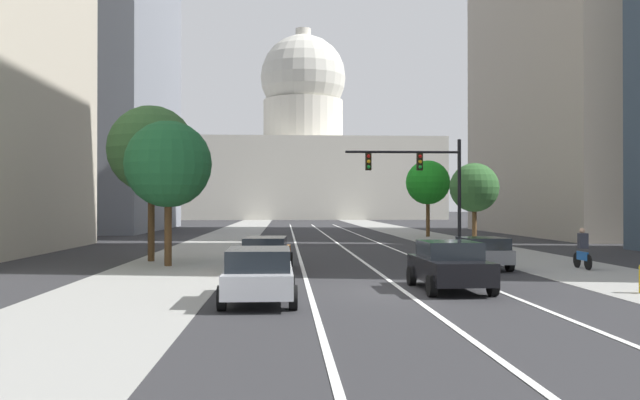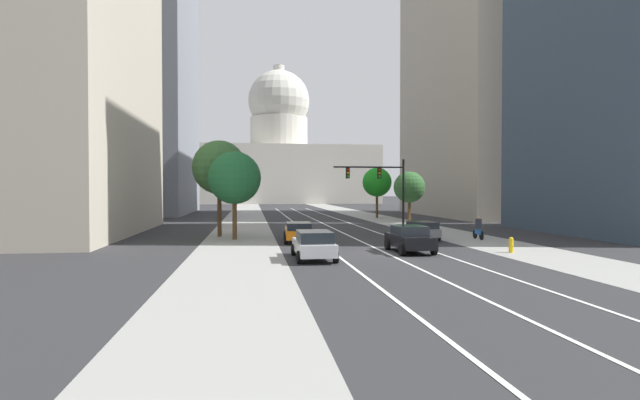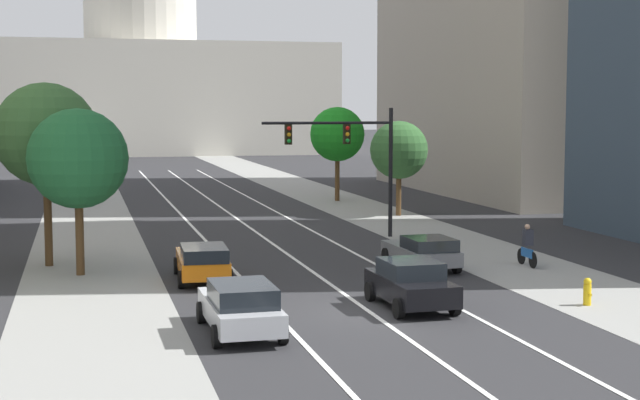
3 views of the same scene
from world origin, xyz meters
name	(u,v)px [view 2 (image 2 of 3)]	position (x,y,z in m)	size (l,w,h in m)	color
ground_plane	(307,216)	(0.00, 40.00, 0.00)	(400.00, 400.00, 0.00)	#2B2B2D
sidewalk_left	(245,219)	(-8.41, 35.00, 0.01)	(5.10, 130.00, 0.01)	gray
sidewalk_right	(377,218)	(8.41, 35.00, 0.01)	(5.10, 130.00, 0.01)	gray
lane_stripe_left	(296,224)	(-2.93, 25.00, 0.01)	(0.16, 90.00, 0.01)	white
lane_stripe_center	(323,223)	(0.00, 25.00, 0.01)	(0.16, 90.00, 0.01)	white
lane_stripe_right	(350,223)	(2.93, 25.00, 0.01)	(0.16, 90.00, 0.01)	white
office_tower_far_left	(138,36)	(-24.50, 51.17, 26.81)	(15.78, 27.11, 53.54)	gray
office_tower_far_right	(491,60)	(25.60, 38.23, 21.74)	(18.04, 29.62, 43.41)	#9E9384
capitol_building	(279,159)	(0.00, 110.59, 12.08)	(52.02, 26.00, 37.74)	beige
car_black	(410,238)	(1.46, 0.05, 0.80)	(2.11, 4.13, 1.54)	black
car_gray	(419,230)	(4.40, 6.94, 0.72)	(2.15, 4.38, 1.35)	slate
car_silver	(314,244)	(-4.39, -2.13, 0.79)	(2.06, 4.61, 1.50)	#B2B5BA
car_orange	(298,231)	(-4.41, 6.40, 0.76)	(2.12, 4.64, 1.42)	orange
traffic_signal_mast	(382,181)	(4.13, 16.36, 4.41)	(6.55, 0.39, 6.39)	black
fire_hydrant	(511,245)	(7.15, -0.99, 0.46)	(0.26, 0.35, 0.91)	yellow
cyclist	(478,228)	(8.74, 6.55, 0.85)	(0.36, 1.70, 1.72)	black
street_tree_near_left	(234,178)	(-8.79, 8.83, 4.46)	(3.81, 3.81, 6.38)	#51381E
street_tree_far_right	(377,182)	(8.39, 34.74, 4.57)	(3.73, 3.73, 6.45)	#51381E
street_tree_near_right	(409,187)	(9.57, 25.12, 3.89)	(3.43, 3.43, 5.63)	#51381E
street_tree_mid_left	(219,168)	(-10.02, 11.33, 5.32)	(4.14, 4.14, 7.41)	#51381E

